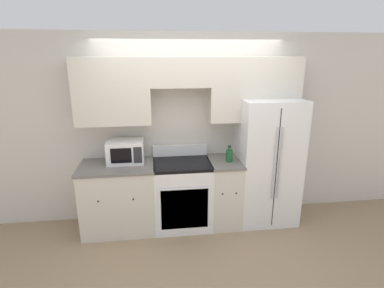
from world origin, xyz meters
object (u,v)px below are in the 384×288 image
object	(u,v)px
oven_range	(182,193)
microwave	(126,151)
bottle	(229,155)
refrigerator	(266,161)

from	to	relation	value
oven_range	microwave	size ratio (longest dim) A/B	2.29
bottle	refrigerator	bearing A→B (deg)	9.29
microwave	bottle	xyz separation A→B (m)	(1.37, -0.16, -0.06)
bottle	microwave	bearing A→B (deg)	173.49
oven_range	microwave	bearing A→B (deg)	171.55
oven_range	bottle	xyz separation A→B (m)	(0.63, -0.05, 0.55)
microwave	oven_range	bearing A→B (deg)	-8.45
refrigerator	bottle	bearing A→B (deg)	-170.71
oven_range	bottle	distance (m)	0.84
refrigerator	microwave	world-z (taller)	refrigerator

